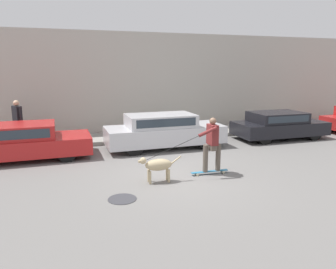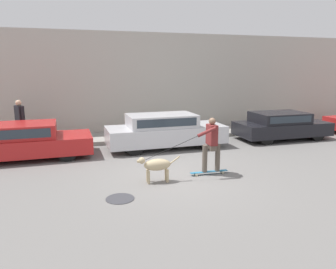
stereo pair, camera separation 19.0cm
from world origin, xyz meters
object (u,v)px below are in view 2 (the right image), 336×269
skateboarder (211,143)px  pedestrian_with_bag (20,119)px  parked_car_2 (281,126)px  parked_car_1 (165,131)px  dog (156,165)px  parked_car_0 (22,141)px

skateboarder → pedestrian_with_bag: bearing=-41.3°
parked_car_2 → pedestrian_with_bag: 10.63m
parked_car_1 → pedestrian_with_bag: 5.57m
skateboarder → pedestrian_with_bag: 7.64m
dog → skateboarder: skateboarder is taller
dog → parked_car_0: bearing=-40.6°
parked_car_0 → parked_car_1: (5.01, -0.00, 0.06)m
parked_car_0 → parked_car_1: parked_car_1 is taller
parked_car_0 → parked_car_2: (10.23, 0.00, -0.01)m
parked_car_1 → parked_car_2: (5.22, 0.00, -0.07)m
parked_car_0 → dog: size_ratio=3.76×
parked_car_0 → parked_car_2: size_ratio=1.11×
parked_car_1 → dog: bearing=-110.8°
skateboarder → pedestrian_with_bag: size_ratio=1.55×
parked_car_2 → skateboarder: (-4.90, -3.43, 0.35)m
parked_car_2 → skateboarder: 5.99m
parked_car_2 → pedestrian_with_bag: bearing=171.5°
parked_car_1 → pedestrian_with_bag: size_ratio=2.68×
parked_car_1 → dog: 3.84m
parked_car_2 → skateboarder: skateboarder is taller
parked_car_0 → dog: parked_car_0 is taller
parked_car_2 → dog: (-6.56, -3.60, -0.11)m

